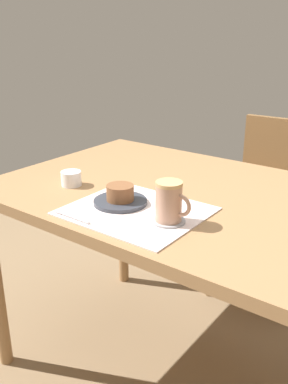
# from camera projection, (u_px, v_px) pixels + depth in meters

# --- Properties ---
(ground_plane) EXTENTS (4.40, 4.40, 0.02)m
(ground_plane) POSITION_uv_depth(u_px,v_px,m) (189.00, 377.00, 1.66)
(ground_plane) COLOR #846B4C
(dining_table) EXTENTS (1.38, 0.86, 0.75)m
(dining_table) POSITION_uv_depth(u_px,v_px,m) (197.00, 215.00, 1.42)
(dining_table) COLOR #997047
(dining_table) RESTS_ON ground_plane
(wooden_chair) EXTENTS (0.44, 0.44, 0.86)m
(wooden_chair) POSITION_uv_depth(u_px,v_px,m) (269.00, 199.00, 2.10)
(wooden_chair) COLOR brown
(wooden_chair) RESTS_ON ground_plane
(placemat) EXTENTS (0.39, 0.34, 0.00)m
(placemat) POSITION_uv_depth(u_px,v_px,m) (136.00, 211.00, 1.26)
(placemat) COLOR silver
(placemat) RESTS_ON dining_table
(pastry_plate) EXTENTS (0.16, 0.16, 0.01)m
(pastry_plate) POSITION_uv_depth(u_px,v_px,m) (120.00, 202.00, 1.31)
(pastry_plate) COLOR #333842
(pastry_plate) RESTS_ON placemat
(pastry) EXTENTS (0.08, 0.08, 0.05)m
(pastry) POSITION_uv_depth(u_px,v_px,m) (120.00, 193.00, 1.30)
(pastry) COLOR brown
(pastry) RESTS_ON pastry_plate
(coffee_coaster) EXTENTS (0.10, 0.10, 0.00)m
(coffee_coaster) POSITION_uv_depth(u_px,v_px,m) (168.00, 221.00, 1.19)
(coffee_coaster) COLOR #99999E
(coffee_coaster) RESTS_ON placemat
(coffee_mug) EXTENTS (0.11, 0.07, 0.11)m
(coffee_mug) POSITION_uv_depth(u_px,v_px,m) (170.00, 201.00, 1.16)
(coffee_mug) COLOR tan
(coffee_mug) RESTS_ON coffee_coaster
(teaspoon) EXTENTS (0.13, 0.01, 0.01)m
(teaspoon) POSITION_uv_depth(u_px,v_px,m) (72.00, 217.00, 1.21)
(teaspoon) COLOR silver
(teaspoon) RESTS_ON placemat
(sugar_bowl) EXTENTS (0.07, 0.07, 0.05)m
(sugar_bowl) POSITION_uv_depth(u_px,v_px,m) (71.00, 178.00, 1.47)
(sugar_bowl) COLOR white
(sugar_bowl) RESTS_ON dining_table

